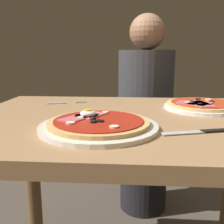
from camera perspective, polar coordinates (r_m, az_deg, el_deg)
name	(u,v)px	position (r m, az deg, el deg)	size (l,w,h in m)	color
dining_table	(129,157)	(0.89, 3.63, -9.60)	(1.05, 0.76, 0.76)	#9E754C
pizza_foreground	(97,124)	(0.70, -3.26, -2.71)	(0.32, 0.32, 0.05)	silver
pizza_across_left	(201,106)	(1.01, 18.63, 1.34)	(0.27, 0.27, 0.03)	white
fork	(63,103)	(1.08, -10.63, 1.94)	(0.15, 0.06, 0.00)	silver
knife	(202,131)	(0.71, 18.93, -4.01)	(0.19, 0.07, 0.01)	silver
diner_person	(144,122)	(1.60, 7.00, -2.08)	(0.32, 0.32, 1.18)	black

